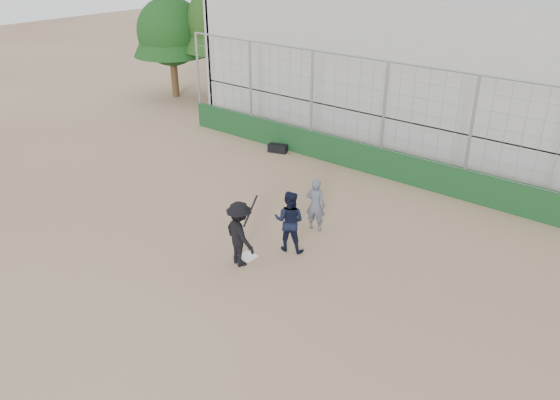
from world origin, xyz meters
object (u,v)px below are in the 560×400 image
Objects in this scene: batter_at_plate at (240,234)px; umpire at (315,207)px; catcher_crouched at (289,231)px; equipment_bag at (278,148)px.

batter_at_plate is 1.34× the size of umpire.
equipment_bag is at bearing 131.37° from catcher_crouched.
umpire reaches higher than equipment_bag.
batter_at_plate is at bearing -113.23° from catcher_crouched.
umpire is 1.78× the size of equipment_bag.
batter_at_plate reaches higher than catcher_crouched.
batter_at_plate reaches higher than equipment_bag.
batter_at_plate is 8.11m from equipment_bag.
batter_at_plate reaches higher than umpire.
catcher_crouched is at bearing 66.77° from batter_at_plate.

